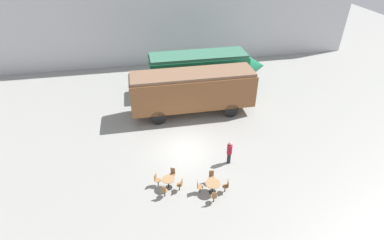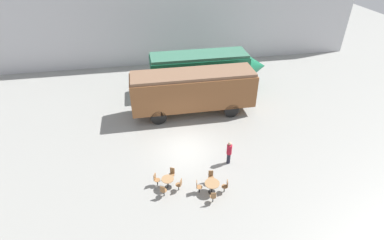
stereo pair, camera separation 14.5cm
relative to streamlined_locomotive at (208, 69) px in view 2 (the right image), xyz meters
name	(u,v)px [view 2 (the right image)]	position (x,y,z in m)	size (l,w,h in m)	color
ground_plane	(185,147)	(-3.51, -8.44, -2.05)	(80.00, 80.00, 0.00)	gray
backdrop_wall	(161,23)	(-3.51, 7.07, 2.45)	(44.00, 0.15, 9.00)	silver
streamlined_locomotive	(208,69)	(0.00, 0.00, 0.00)	(10.81, 2.73, 3.58)	#196B47
passenger_coach_wooden	(193,89)	(-2.12, -3.92, 0.13)	(9.85, 2.67, 3.63)	brown
cafe_table_near	(212,185)	(-2.64, -12.87, -1.48)	(0.87, 0.87, 0.72)	black
cafe_table_mid	(168,181)	(-5.13, -12.06, -1.51)	(0.74, 0.74, 0.72)	black
cafe_chair_0	(211,176)	(-2.52, -12.07, -1.54)	(0.36, 0.37, 0.87)	black
cafe_chair_1	(198,186)	(-3.44, -12.75, -1.54)	(0.37, 0.36, 0.87)	black
cafe_chair_2	(213,196)	(-2.76, -13.67, -1.54)	(0.36, 0.37, 0.87)	black
cafe_chair_3	(226,186)	(-1.84, -12.99, -1.54)	(0.37, 0.36, 0.87)	black
cafe_chair_4	(172,173)	(-4.80, -11.40, -1.54)	(0.39, 0.40, 0.87)	black
cafe_chair_5	(156,179)	(-5.80, -11.73, -1.54)	(0.40, 0.39, 0.87)	black
cafe_chair_6	(163,190)	(-5.47, -12.73, -1.54)	(0.39, 0.40, 0.87)	black
cafe_chair_7	(180,184)	(-4.47, -12.39, -1.54)	(0.40, 0.39, 0.87)	black
visitor_person	(229,152)	(-0.96, -10.55, -1.13)	(0.34, 0.34, 1.70)	#262633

